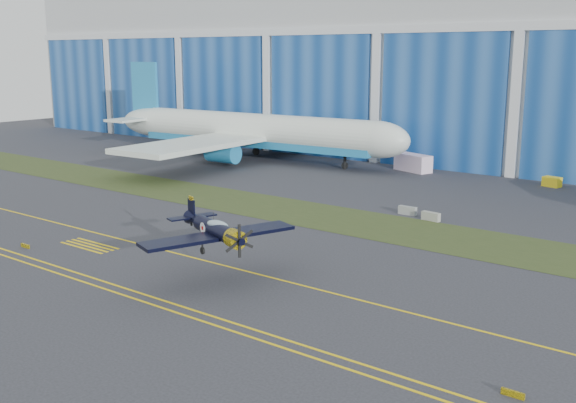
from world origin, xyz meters
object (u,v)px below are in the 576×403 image
Objects in this scene: warbird at (215,230)px; tug at (552,182)px; jetliner at (254,94)px; shipping_container at (413,163)px.

tug is (9.07, 53.73, -3.35)m from warbird.
warbird is at bearing -56.08° from jetliner.
jetliner is 28.16m from shipping_container.
jetliner reaches higher than tug.
jetliner is (-36.77, 47.83, 6.69)m from warbird.
shipping_container is 2.64× the size of tug.
warbird is 54.52m from shipping_container.
warbird is 0.23× the size of jetliner.
tug is at bearing 3.71° from jetliner.
warbird is at bearing -87.01° from tug.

